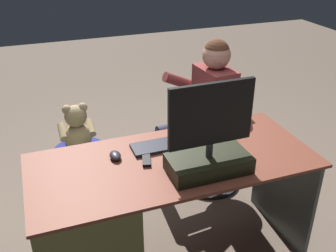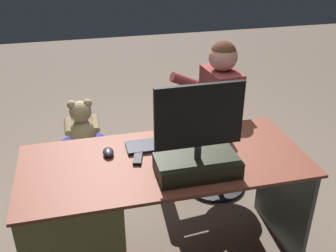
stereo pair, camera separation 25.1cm
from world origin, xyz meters
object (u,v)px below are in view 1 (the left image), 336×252
Objects in this scene: office_chair_teddy at (82,172)px; computer_mouse at (115,156)px; keyboard at (168,144)px; person at (202,105)px; monitor at (209,148)px; visitor_chair at (211,154)px; teddy_bear at (77,129)px; cup at (230,131)px; tv_remote at (146,158)px; desk at (101,226)px.

computer_mouse is at bearing 101.80° from office_chair_teddy.
office_chair_teddy is (0.44, -0.58, -0.46)m from keyboard.
person reaches higher than keyboard.
monitor is 1.04× the size of visitor_chair.
teddy_bear is 0.30× the size of person.
person reaches higher than cup.
monitor reaches higher than person.
visitor_chair is 0.44m from person.
person reaches higher than computer_mouse.
tv_remote is 0.87m from office_chair_teddy.
keyboard is 0.32m from computer_mouse.
tv_remote is at bearing 5.95° from cup.
visitor_chair is (-0.98, -0.63, -0.11)m from desk.
cup reaches higher than tv_remote.
computer_mouse is 1.10m from visitor_chair.
teddy_bear is at bearing -90.56° from desk.
office_chair_teddy is 0.39× the size of person.
tv_remote is at bearing -37.73° from monitor.
tv_remote is 0.76m from teddy_bear.
monitor is 1.07× the size of office_chair_teddy.
desk is 4.53× the size of teddy_bear.
cup is 1.14m from office_chair_teddy.
keyboard is (-0.45, -0.15, 0.35)m from desk.
keyboard is 0.86m from visitor_chair.
tv_remote is (0.27, -0.21, -0.13)m from monitor.
keyboard is 0.19m from tv_remote.
monitor reaches higher than keyboard.
computer_mouse is (-0.13, -0.12, 0.36)m from desk.
person is at bearing -97.09° from cup.
desk is at bearing 24.11° from tv_remote.
teddy_bear is (0.13, -0.62, -0.12)m from computer_mouse.
computer_mouse is 0.08× the size of person.
computer_mouse is 0.20× the size of visitor_chair.
computer_mouse is 0.78m from office_chair_teddy.
desk is 0.92m from cup.
office_chair_teddy is at bearing -5.45° from visitor_chair.
office_chair_teddy is 0.97× the size of visitor_chair.
teddy_bear is at bearing -6.16° from visitor_chair.
desk is 3.19× the size of monitor.
teddy_bear reaches higher than keyboard.
teddy_bear is 1.04m from visitor_chair.
monitor is at bearing 121.47° from teddy_bear.
office_chair_teddy and visitor_chair have the same top height.
computer_mouse is 0.17m from tv_remote.
teddy_bear is (0.44, -0.59, -0.11)m from keyboard.
tv_remote is 0.13× the size of person.
computer_mouse is at bearing 31.16° from visitor_chair.
computer_mouse is 0.28× the size of teddy_bear.
visitor_chair is at bearing 173.84° from teddy_bear.
desk is at bearing 89.44° from teddy_bear.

